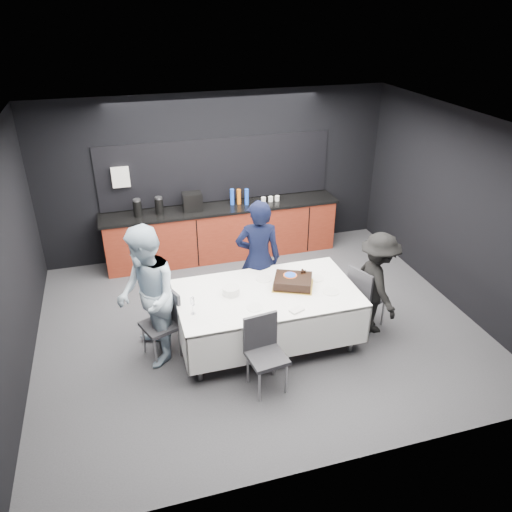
% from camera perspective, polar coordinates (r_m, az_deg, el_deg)
% --- Properties ---
extents(ground, '(6.00, 6.00, 0.00)m').
position_cam_1_polar(ground, '(7.17, 0.23, -7.80)').
color(ground, '#3D3E42').
rests_on(ground, ground).
extents(room_shell, '(6.04, 5.04, 2.82)m').
position_cam_1_polar(room_shell, '(6.27, 0.26, 6.13)').
color(room_shell, white).
rests_on(room_shell, ground).
extents(kitchenette, '(4.10, 0.64, 2.05)m').
position_cam_1_polar(kitchenette, '(8.76, -3.99, 3.26)').
color(kitchenette, maroon).
rests_on(kitchenette, ground).
extents(party_table, '(2.32, 1.32, 0.78)m').
position_cam_1_polar(party_table, '(6.49, 1.24, -5.18)').
color(party_table, '#99999E').
rests_on(party_table, ground).
extents(cake_assembly, '(0.64, 0.60, 0.16)m').
position_cam_1_polar(cake_assembly, '(6.53, 4.25, -2.92)').
color(cake_assembly, gold).
rests_on(cake_assembly, party_table).
extents(plate_stack, '(0.22, 0.22, 0.10)m').
position_cam_1_polar(plate_stack, '(6.35, -2.88, -3.99)').
color(plate_stack, white).
rests_on(plate_stack, party_table).
extents(loose_plate_near, '(0.20, 0.20, 0.01)m').
position_cam_1_polar(loose_plate_near, '(6.11, -0.14, -5.92)').
color(loose_plate_near, white).
rests_on(loose_plate_near, party_table).
extents(loose_plate_right_a, '(0.20, 0.20, 0.01)m').
position_cam_1_polar(loose_plate_right_a, '(6.75, 6.93, -2.55)').
color(loose_plate_right_a, white).
rests_on(loose_plate_right_a, party_table).
extents(loose_plate_right_b, '(0.22, 0.22, 0.01)m').
position_cam_1_polar(loose_plate_right_b, '(6.49, 8.55, -4.03)').
color(loose_plate_right_b, white).
rests_on(loose_plate_right_b, party_table).
extents(loose_plate_far, '(0.22, 0.22, 0.01)m').
position_cam_1_polar(loose_plate_far, '(6.69, 0.89, -2.62)').
color(loose_plate_far, white).
rests_on(loose_plate_far, party_table).
extents(fork_pile, '(0.20, 0.16, 0.03)m').
position_cam_1_polar(fork_pile, '(6.06, 4.67, -6.18)').
color(fork_pile, white).
rests_on(fork_pile, party_table).
extents(champagne_flute, '(0.06, 0.06, 0.22)m').
position_cam_1_polar(champagne_flute, '(5.97, -7.29, -5.29)').
color(champagne_flute, white).
rests_on(champagne_flute, party_table).
extents(chair_left, '(0.54, 0.54, 0.92)m').
position_cam_1_polar(chair_left, '(6.47, -10.35, -6.96)').
color(chair_left, '#2B2B30').
rests_on(chair_left, ground).
extents(chair_right, '(0.54, 0.54, 0.92)m').
position_cam_1_polar(chair_right, '(7.01, 12.23, -4.19)').
color(chair_right, '#2B2B30').
rests_on(chair_right, ground).
extents(chair_near, '(0.47, 0.47, 0.92)m').
position_cam_1_polar(chair_near, '(5.88, 0.93, -10.44)').
color(chair_near, '#2B2B30').
rests_on(chair_near, ground).
extents(person_center, '(0.70, 0.52, 1.75)m').
position_cam_1_polar(person_center, '(6.99, 0.26, -0.32)').
color(person_center, black).
rests_on(person_center, ground).
extents(person_left, '(0.78, 0.95, 1.83)m').
position_cam_1_polar(person_left, '(6.20, -12.37, -4.62)').
color(person_left, '#ABC3D7').
rests_on(person_left, ground).
extents(person_right, '(0.59, 0.97, 1.45)m').
position_cam_1_polar(person_right, '(6.90, 13.66, -3.06)').
color(person_right, black).
rests_on(person_right, ground).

